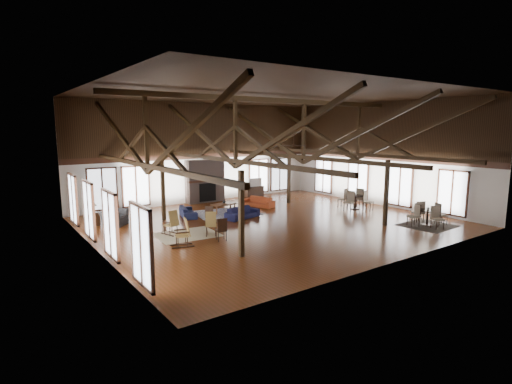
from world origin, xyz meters
TOP-DOWN VIEW (x-y plane):
  - floor at (0.00, 0.00)m, footprint 16.00×16.00m
  - ceiling at (0.00, 0.00)m, footprint 16.00×14.00m
  - wall_back at (0.00, 7.00)m, footprint 16.00×0.02m
  - wall_front at (0.00, -7.00)m, footprint 16.00×0.02m
  - wall_left at (-8.00, 0.00)m, footprint 0.02×14.00m
  - wall_right at (8.00, 0.00)m, footprint 0.02×14.00m
  - roof_truss at (0.00, 0.00)m, footprint 15.60×14.07m
  - post_grid at (0.00, 0.00)m, footprint 8.16×7.16m
  - fireplace at (0.00, 6.67)m, footprint 2.50×0.69m
  - ceiling_fan at (0.50, -1.00)m, footprint 1.60×1.60m
  - sofa_navy_front at (-0.62, 1.58)m, footprint 2.00×1.17m
  - sofa_navy_left at (-2.70, 3.50)m, footprint 1.88×1.15m
  - sofa_orange at (1.83, 3.60)m, footprint 2.02×1.33m
  - coffee_table at (-0.74, 3.22)m, footprint 1.40×0.85m
  - vase at (-0.65, 3.32)m, footprint 0.19×0.19m
  - armchair at (-6.32, 3.78)m, footprint 1.45×1.46m
  - side_table_lamp at (-7.11, 4.29)m, footprint 0.47×0.47m
  - rocking_chair_a at (-4.80, 0.64)m, footprint 0.64×0.91m
  - rocking_chair_b at (-3.48, -0.34)m, footprint 0.76×0.89m
  - rocking_chair_c at (-5.09, -1.18)m, footprint 0.93×0.65m
  - side_chair_a at (-2.71, 1.16)m, footprint 0.55×0.55m
  - side_chair_b at (-3.58, -1.42)m, footprint 0.48×0.48m
  - cafe_table_near at (5.59, -4.65)m, footprint 1.95×1.95m
  - cafe_table_far at (5.85, -0.11)m, footprint 2.10×2.10m
  - cup_near at (5.68, -4.61)m, footprint 0.13×0.13m
  - cup_far at (5.90, -0.07)m, footprint 0.15×0.15m
  - tv_console at (3.70, 6.75)m, footprint 1.31×0.49m
  - television at (3.74, 6.75)m, footprint 0.98×0.24m
  - rug_tan at (-4.31, 0.25)m, footprint 2.66×2.14m
  - rug_navy at (-0.62, 3.15)m, footprint 3.63×2.97m
  - rug_dark at (5.57, -4.69)m, footprint 2.36×2.16m

SIDE VIEW (x-z plane):
  - floor at x=0.00m, z-range 0.00..0.00m
  - rug_tan at x=-4.31m, z-range 0.00..0.01m
  - rug_navy at x=-0.62m, z-range 0.00..0.01m
  - rug_dark at x=5.57m, z-range 0.00..0.01m
  - sofa_navy_left at x=-2.70m, z-range 0.00..0.51m
  - sofa_orange at x=1.83m, z-range 0.00..0.55m
  - sofa_navy_front at x=-0.62m, z-range 0.00..0.55m
  - tv_console at x=3.70m, z-range 0.00..0.65m
  - armchair at x=-6.32m, z-range 0.00..0.71m
  - coffee_table at x=-0.74m, z-range 0.19..0.70m
  - side_table_lamp at x=-7.11m, z-range -0.15..1.06m
  - rocking_chair_b at x=-3.48m, z-range -0.03..0.99m
  - rocking_chair_a at x=-4.80m, z-range -0.03..1.03m
  - cafe_table_near at x=5.59m, z-range 0.00..1.01m
  - rocking_chair_c at x=-5.09m, z-range -0.03..1.06m
  - cafe_table_far at x=5.85m, z-range 0.00..1.07m
  - side_chair_a at x=-2.71m, z-range 0.07..1.00m
  - side_chair_b at x=-3.58m, z-range 0.08..1.03m
  - vase at x=-0.65m, z-range 0.50..0.70m
  - cup_near at x=5.68m, z-range 0.73..0.83m
  - cup_far at x=5.90m, z-range 0.77..0.87m
  - television at x=3.74m, z-range 0.65..1.21m
  - fireplace at x=0.00m, z-range -0.01..2.59m
  - post_grid at x=0.00m, z-range 0.00..3.05m
  - wall_back at x=0.00m, z-range 0.00..6.00m
  - wall_front at x=0.00m, z-range 0.00..6.00m
  - wall_left at x=-8.00m, z-range 0.00..6.00m
  - wall_right at x=8.00m, z-range 0.00..6.00m
  - ceiling_fan at x=0.50m, z-range 3.36..4.11m
  - roof_truss at x=0.00m, z-range 2.46..5.60m
  - ceiling at x=0.00m, z-range 5.99..6.01m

